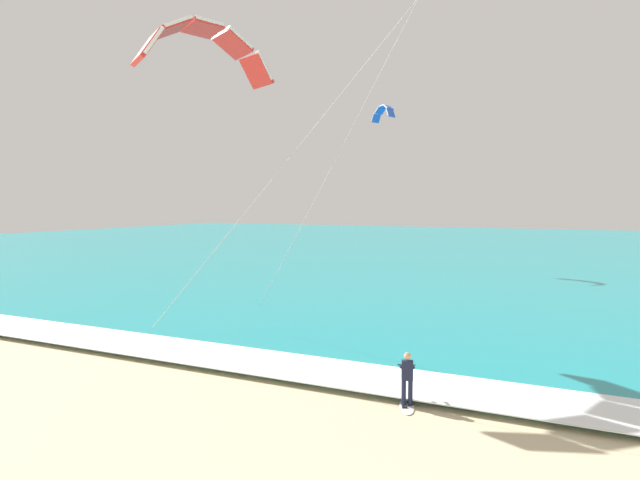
{
  "coord_description": "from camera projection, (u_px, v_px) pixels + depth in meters",
  "views": [
    {
      "loc": [
        1.7,
        -5.72,
        6.19
      ],
      "look_at": [
        -8.0,
        14.7,
        4.67
      ],
      "focal_mm": 30.87,
      "sensor_mm": 36.0,
      "label": 1
    }
  ],
  "objects": [
    {
      "name": "sea",
      "position": [
        565.0,
        251.0,
        70.01
      ],
      "size": [
        200.0,
        120.0,
        0.2
      ],
      "primitive_type": "cube",
      "color": "teal",
      "rests_on": "ground"
    },
    {
      "name": "surf_foam",
      "position": [
        514.0,
        398.0,
        16.83
      ],
      "size": [
        200.0,
        3.0,
        0.04
      ],
      "primitive_type": "cube",
      "color": "white",
      "rests_on": "sea"
    },
    {
      "name": "surfboard",
      "position": [
        407.0,
        406.0,
        16.69
      ],
      "size": [
        0.9,
        1.47,
        0.09
      ],
      "color": "white",
      "rests_on": "ground"
    },
    {
      "name": "kitesurfer",
      "position": [
        407.0,
        377.0,
        16.65
      ],
      "size": [
        0.64,
        0.63,
        1.69
      ],
      "color": "#191E38",
      "rests_on": "ground"
    },
    {
      "name": "kite_primary",
      "position": [
        206.0,
        45.0,
        23.26
      ],
      "size": [
        11.68,
        6.46,
        12.67
      ],
      "color": "red"
    },
    {
      "name": "kite_distant",
      "position": [
        384.0,
        111.0,
        49.7
      ],
      "size": [
        3.07,
        3.23,
        1.38
      ],
      "color": "blue"
    }
  ]
}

